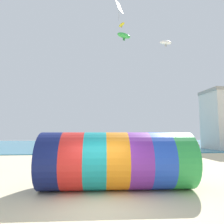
# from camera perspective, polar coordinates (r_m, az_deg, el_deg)

# --- Properties ---
(ground_plane) EXTENTS (120.00, 120.00, 0.00)m
(ground_plane) POSITION_cam_1_polar(r_m,az_deg,el_deg) (7.25, -3.52, -26.37)
(ground_plane) COLOR beige
(sea) EXTENTS (120.00, 40.00, 0.10)m
(sea) POSITION_cam_1_polar(r_m,az_deg,el_deg) (43.77, -5.52, -9.14)
(sea) COLOR teal
(sea) RESTS_ON ground
(giant_inflatable_tube) EXTENTS (6.92, 2.85, 2.55)m
(giant_inflatable_tube) POSITION_cam_1_polar(r_m,az_deg,el_deg) (9.37, 1.44, -13.65)
(giant_inflatable_tube) COLOR navy
(giant_inflatable_tube) RESTS_ON ground
(kite_green_parafoil) EXTENTS (0.79, 0.59, 0.40)m
(kite_green_parafoil) POSITION_cam_1_polar(r_m,az_deg,el_deg) (10.24, 3.41, 20.96)
(kite_green_parafoil) COLOR green
(kite_yellow_parafoil) EXTENTS (0.83, 1.10, 0.54)m
(kite_yellow_parafoil) POSITION_cam_1_polar(r_m,az_deg,el_deg) (25.82, 2.79, 23.66)
(kite_yellow_parafoil) COLOR yellow
(kite_white_diamond) EXTENTS (0.79, 0.86, 1.89)m
(kite_white_diamond) POSITION_cam_1_polar(r_m,az_deg,el_deg) (19.88, 1.97, 27.89)
(kite_white_diamond) COLOR white
(kite_white_parafoil) EXTENTS (1.36, 0.63, 0.72)m
(kite_white_parafoil) POSITION_cam_1_polar(r_m,az_deg,el_deg) (23.09, 15.07, 18.65)
(kite_white_parafoil) COLOR white
(bystander_near_water) EXTENTS (0.40, 0.42, 1.54)m
(bystander_near_water) POSITION_cam_1_polar(r_m,az_deg,el_deg) (18.91, -17.53, -10.98)
(bystander_near_water) COLOR #383D56
(bystander_near_water) RESTS_ON ground
(bystander_far_left) EXTENTS (0.42, 0.37, 1.79)m
(bystander_far_left) POSITION_cam_1_polar(r_m,az_deg,el_deg) (18.32, 23.19, -10.48)
(bystander_far_left) COLOR #726651
(bystander_far_left) RESTS_ON ground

